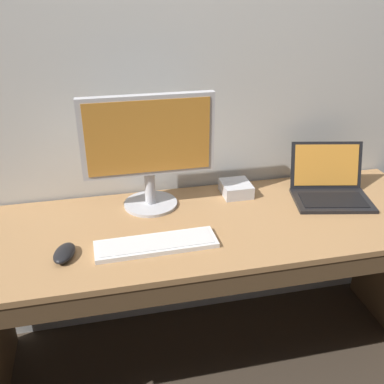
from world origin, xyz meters
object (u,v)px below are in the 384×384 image
(wired_keyboard, at_px, (156,244))
(external_drive_box, at_px, (236,189))
(external_monitor, at_px, (148,145))
(computer_mouse, at_px, (64,253))
(laptop_black, at_px, (330,189))

(wired_keyboard, xyz_separation_m, external_drive_box, (0.40, 0.33, 0.02))
(external_monitor, bearing_deg, computer_mouse, -138.81)
(wired_keyboard, bearing_deg, external_drive_box, 39.55)
(wired_keyboard, relative_size, external_drive_box, 3.22)
(computer_mouse, relative_size, external_drive_box, 0.90)
(wired_keyboard, bearing_deg, external_monitor, 85.46)
(laptop_black, distance_m, computer_mouse, 1.12)
(laptop_black, height_order, external_drive_box, laptop_black)
(computer_mouse, bearing_deg, external_monitor, 56.81)
(wired_keyboard, bearing_deg, laptop_black, 15.05)
(external_monitor, bearing_deg, wired_keyboard, -94.54)
(external_monitor, relative_size, wired_keyboard, 1.19)
(external_monitor, xyz_separation_m, wired_keyboard, (-0.02, -0.30, -0.27))
(laptop_black, bearing_deg, external_monitor, 173.55)
(external_drive_box, bearing_deg, wired_keyboard, -140.45)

